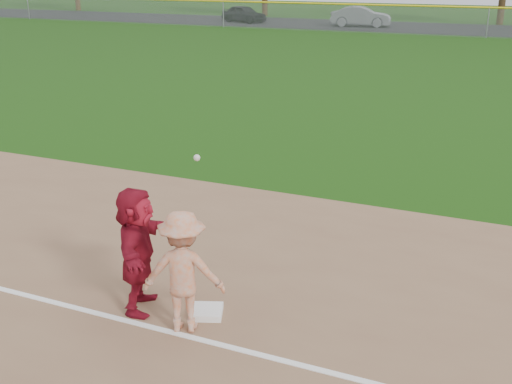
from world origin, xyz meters
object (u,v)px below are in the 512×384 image
at_px(first_base, 207,312).
at_px(base_runner, 137,250).
at_px(car_mid, 361,16).
at_px(car_left, 244,14).

bearing_deg(first_base, base_runner, -167.79).
relative_size(base_runner, car_mid, 0.38).
height_order(base_runner, car_left, base_runner).
xyz_separation_m(base_runner, car_left, (-19.50, 45.25, -0.20)).
distance_m(first_base, car_mid, 46.31).
bearing_deg(base_runner, first_base, -99.14).
bearing_deg(car_left, base_runner, -138.19).
bearing_deg(car_mid, first_base, -177.56).
height_order(base_runner, car_mid, base_runner).
bearing_deg(car_mid, car_left, 80.60).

